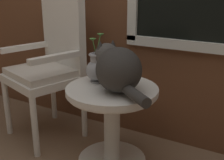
% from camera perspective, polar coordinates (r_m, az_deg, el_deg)
% --- Properties ---
extents(wicker_side_table, '(0.59, 0.59, 0.55)m').
position_cam_1_polar(wicker_side_table, '(1.92, -0.00, -6.31)').
color(wicker_side_table, silver).
rests_on(wicker_side_table, ground_plane).
extents(wicker_chair, '(0.62, 0.60, 1.10)m').
position_cam_1_polar(wicker_chair, '(2.31, -11.85, 3.61)').
color(wicker_chair, silver).
rests_on(wicker_chair, ground_plane).
extents(cat, '(0.52, 0.42, 0.28)m').
position_cam_1_polar(cat, '(1.76, 1.04, 2.30)').
color(cat, '#33302D').
rests_on(cat, wicker_side_table).
extents(pewter_vase_with_ivy, '(0.14, 0.14, 0.32)m').
position_cam_1_polar(pewter_vase_with_ivy, '(1.93, -3.07, 2.33)').
color(pewter_vase_with_ivy, '#99999E').
rests_on(pewter_vase_with_ivy, wicker_side_table).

